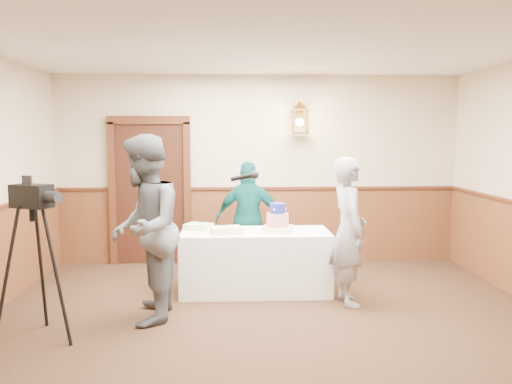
{
  "coord_description": "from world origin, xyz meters",
  "views": [
    {
      "loc": [
        -0.39,
        -4.58,
        1.92
      ],
      "look_at": [
        -0.11,
        1.7,
        1.25
      ],
      "focal_mm": 38.0,
      "sensor_mm": 36.0,
      "label": 1
    }
  ],
  "objects_px": {
    "display_table": "(255,261)",
    "assistant_p": "(249,219)",
    "baker": "(349,231)",
    "sheet_cake_yellow": "(226,230)",
    "tiered_cake": "(278,220)",
    "sheet_cake_green": "(199,227)",
    "tv_camera_rig": "(35,271)",
    "interviewer": "(144,229)"
  },
  "relations": [
    {
      "from": "baker",
      "to": "sheet_cake_yellow",
      "type": "bearing_deg",
      "value": 67.67
    },
    {
      "from": "display_table",
      "to": "tiered_cake",
      "type": "distance_m",
      "value": 0.58
    },
    {
      "from": "baker",
      "to": "sheet_cake_green",
      "type": "bearing_deg",
      "value": 62.17
    },
    {
      "from": "tiered_cake",
      "to": "baker",
      "type": "xyz_separation_m",
      "value": [
        0.76,
        -0.49,
        -0.05
      ]
    },
    {
      "from": "tiered_cake",
      "to": "sheet_cake_yellow",
      "type": "relative_size",
      "value": 1.11
    },
    {
      "from": "interviewer",
      "to": "assistant_p",
      "type": "relative_size",
      "value": 1.23
    },
    {
      "from": "display_table",
      "to": "interviewer",
      "type": "height_order",
      "value": "interviewer"
    },
    {
      "from": "tiered_cake",
      "to": "assistant_p",
      "type": "xyz_separation_m",
      "value": [
        -0.32,
        0.8,
        -0.11
      ]
    },
    {
      "from": "tiered_cake",
      "to": "sheet_cake_green",
      "type": "xyz_separation_m",
      "value": [
        -0.97,
        0.19,
        -0.1
      ]
    },
    {
      "from": "display_table",
      "to": "baker",
      "type": "xyz_separation_m",
      "value": [
        1.03,
        -0.53,
        0.46
      ]
    },
    {
      "from": "sheet_cake_yellow",
      "to": "assistant_p",
      "type": "relative_size",
      "value": 0.24
    },
    {
      "from": "tv_camera_rig",
      "to": "baker",
      "type": "bearing_deg",
      "value": 40.4
    },
    {
      "from": "sheet_cake_green",
      "to": "tv_camera_rig",
      "type": "distance_m",
      "value": 2.17
    },
    {
      "from": "display_table",
      "to": "baker",
      "type": "distance_m",
      "value": 1.25
    },
    {
      "from": "display_table",
      "to": "baker",
      "type": "height_order",
      "value": "baker"
    },
    {
      "from": "interviewer",
      "to": "sheet_cake_green",
      "type": "bearing_deg",
      "value": 156.76
    },
    {
      "from": "display_table",
      "to": "assistant_p",
      "type": "xyz_separation_m",
      "value": [
        -0.05,
        0.76,
        0.4
      ]
    },
    {
      "from": "tiered_cake",
      "to": "sheet_cake_yellow",
      "type": "xyz_separation_m",
      "value": [
        -0.62,
        -0.09,
        -0.1
      ]
    },
    {
      "from": "tiered_cake",
      "to": "assistant_p",
      "type": "height_order",
      "value": "assistant_p"
    },
    {
      "from": "tv_camera_rig",
      "to": "display_table",
      "type": "bearing_deg",
      "value": 58.6
    },
    {
      "from": "sheet_cake_yellow",
      "to": "assistant_p",
      "type": "bearing_deg",
      "value": 71.47
    },
    {
      "from": "tiered_cake",
      "to": "display_table",
      "type": "bearing_deg",
      "value": 171.73
    },
    {
      "from": "sheet_cake_green",
      "to": "interviewer",
      "type": "bearing_deg",
      "value": -112.54
    },
    {
      "from": "baker",
      "to": "assistant_p",
      "type": "distance_m",
      "value": 1.69
    },
    {
      "from": "sheet_cake_green",
      "to": "interviewer",
      "type": "distance_m",
      "value": 1.26
    },
    {
      "from": "sheet_cake_green",
      "to": "display_table",
      "type": "bearing_deg",
      "value": -12.3
    },
    {
      "from": "display_table",
      "to": "interviewer",
      "type": "distance_m",
      "value": 1.65
    },
    {
      "from": "sheet_cake_yellow",
      "to": "tv_camera_rig",
      "type": "height_order",
      "value": "tv_camera_rig"
    },
    {
      "from": "sheet_cake_yellow",
      "to": "sheet_cake_green",
      "type": "height_order",
      "value": "sheet_cake_yellow"
    },
    {
      "from": "tiered_cake",
      "to": "tv_camera_rig",
      "type": "xyz_separation_m",
      "value": [
        -2.38,
        -1.45,
        -0.23
      ]
    },
    {
      "from": "tiered_cake",
      "to": "sheet_cake_yellow",
      "type": "distance_m",
      "value": 0.63
    },
    {
      "from": "display_table",
      "to": "sheet_cake_yellow",
      "type": "height_order",
      "value": "sheet_cake_yellow"
    },
    {
      "from": "assistant_p",
      "to": "baker",
      "type": "bearing_deg",
      "value": 136.99
    },
    {
      "from": "baker",
      "to": "tiered_cake",
      "type": "bearing_deg",
      "value": 50.88
    },
    {
      "from": "sheet_cake_yellow",
      "to": "baker",
      "type": "relative_size",
      "value": 0.22
    },
    {
      "from": "sheet_cake_green",
      "to": "baker",
      "type": "bearing_deg",
      "value": -21.54
    },
    {
      "from": "interviewer",
      "to": "tiered_cake",
      "type": "bearing_deg",
      "value": 123.01
    },
    {
      "from": "tiered_cake",
      "to": "assistant_p",
      "type": "relative_size",
      "value": 0.26
    },
    {
      "from": "sheet_cake_green",
      "to": "baker",
      "type": "height_order",
      "value": "baker"
    },
    {
      "from": "sheet_cake_yellow",
      "to": "tv_camera_rig",
      "type": "distance_m",
      "value": 2.23
    },
    {
      "from": "tv_camera_rig",
      "to": "sheet_cake_green",
      "type": "bearing_deg",
      "value": 72.66
    },
    {
      "from": "display_table",
      "to": "tv_camera_rig",
      "type": "distance_m",
      "value": 2.6
    }
  ]
}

